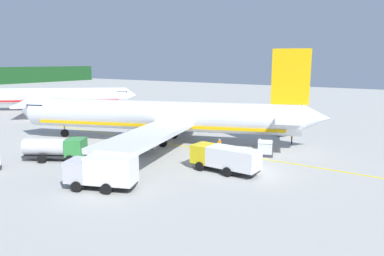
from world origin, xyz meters
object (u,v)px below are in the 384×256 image
object	(u,v)px
service_truck_fuel	(225,158)
service_truck_baggage	(102,171)
airliner_foreground	(162,117)
cargo_container_near	(281,129)
crew_loader_left	(292,137)
crew_marshaller	(219,145)
service_truck_catering	(56,148)
airliner_mid_apron	(50,96)
cargo_container_mid	(265,148)

from	to	relation	value
service_truck_fuel	service_truck_baggage	world-z (taller)	service_truck_baggage
airliner_foreground	cargo_container_near	world-z (taller)	airliner_foreground
crew_loader_left	cargo_container_near	bearing A→B (deg)	34.21
service_truck_baggage	crew_marshaller	xyz separation A→B (m)	(15.24, -2.33, -0.52)
service_truck_catering	crew_marshaller	xyz separation A→B (m)	(12.09, -13.06, -0.34)
service_truck_fuel	crew_loader_left	distance (m)	15.07
service_truck_fuel	service_truck_catering	xyz separation A→B (m)	(-6.58, 16.81, -0.03)
service_truck_baggage	service_truck_fuel	bearing A→B (deg)	-32.05
service_truck_fuel	cargo_container_near	xyz separation A→B (m)	(19.60, 1.71, -0.45)
airliner_mid_apron	service_truck_fuel	bearing A→B (deg)	-108.30
service_truck_catering	crew_loader_left	size ratio (longest dim) A/B	3.88
airliner_mid_apron	cargo_container_near	xyz separation A→B (m)	(2.06, -51.32, -2.02)
cargo_container_mid	cargo_container_near	bearing A→B (deg)	12.05
airliner_foreground	crew_loader_left	size ratio (longest dim) A/B	23.66
service_truck_baggage	cargo_container_mid	xyz separation A→B (m)	(17.60, -6.89, -0.70)
service_truck_baggage	cargo_container_near	world-z (taller)	service_truck_baggage
airliner_mid_apron	crew_marshaller	size ratio (longest dim) A/B	16.71
airliner_foreground	airliner_mid_apron	xyz separation A→B (m)	(10.86, 39.93, -0.40)
cargo_container_near	cargo_container_mid	size ratio (longest dim) A/B	0.91
airliner_mid_apron	service_truck_fuel	xyz separation A→B (m)	(-17.54, -53.03, -1.57)
service_truck_fuel	cargo_container_mid	xyz separation A→B (m)	(7.87, -0.79, -0.55)
service_truck_fuel	service_truck_baggage	size ratio (longest dim) A/B	1.09
service_truck_baggage	crew_loader_left	xyz separation A→B (m)	(24.73, -7.51, -0.59)
airliner_foreground	crew_marshaller	xyz separation A→B (m)	(-1.17, -9.35, -2.33)
airliner_mid_apron	crew_loader_left	world-z (taller)	airliner_mid_apron
airliner_mid_apron	cargo_container_mid	xyz separation A→B (m)	(-9.67, -53.83, -2.11)
airliner_mid_apron	cargo_container_near	bearing A→B (deg)	-87.70
airliner_mid_apron	cargo_container_near	size ratio (longest dim) A/B	14.50
crew_loader_left	airliner_foreground	bearing A→B (deg)	119.82
airliner_mid_apron	service_truck_catering	size ratio (longest dim) A/B	4.56
service_truck_catering	crew_loader_left	xyz separation A→B (m)	(21.58, -18.23, -0.40)
service_truck_fuel	cargo_container_mid	world-z (taller)	service_truck_fuel
cargo_container_near	crew_marshaller	distance (m)	14.24
airliner_foreground	cargo_container_mid	xyz separation A→B (m)	(1.19, -13.90, -2.51)
service_truck_catering	crew_marshaller	distance (m)	17.79
cargo_container_mid	crew_loader_left	xyz separation A→B (m)	(7.13, -0.62, 0.12)
service_truck_baggage	crew_loader_left	size ratio (longest dim) A/B	3.65
airliner_mid_apron	service_truck_baggage	distance (m)	54.30
airliner_mid_apron	service_truck_baggage	xyz separation A→B (m)	(-27.27, -46.94, -1.41)
airliner_mid_apron	cargo_container_mid	world-z (taller)	airliner_mid_apron
airliner_foreground	crew_loader_left	distance (m)	16.90
service_truck_fuel	service_truck_catering	world-z (taller)	service_truck_fuel
cargo_container_near	airliner_foreground	bearing A→B (deg)	138.59
service_truck_baggage	cargo_container_mid	size ratio (longest dim) A/B	2.72
service_truck_catering	airliner_mid_apron	bearing A→B (deg)	56.34
service_truck_catering	airliner_foreground	bearing A→B (deg)	-15.63
crew_marshaller	crew_loader_left	distance (m)	10.81
airliner_mid_apron	crew_loader_left	xyz separation A→B (m)	(-2.54, -54.45, -2.00)
cargo_container_mid	crew_loader_left	bearing A→B (deg)	-4.97
airliner_mid_apron	crew_loader_left	distance (m)	54.54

